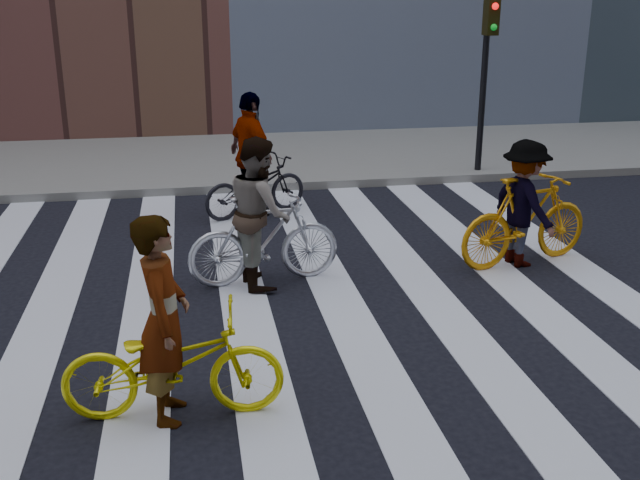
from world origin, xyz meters
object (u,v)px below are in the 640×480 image
object	(u,v)px
bike_yellow_left	(173,364)
rider_rear	(251,155)
bike_yellow_right	(526,220)
rider_right	(524,204)
rider_mid	(259,212)
bike_silver_mid	(264,239)
rider_left	(163,319)
traffic_signal	(487,57)
bike_dark_rear	(255,186)

from	to	relation	value
bike_yellow_left	rider_rear	size ratio (longest dim) A/B	0.94
bike_yellow_right	rider_right	xyz separation A→B (m)	(-0.05, 0.00, 0.23)
bike_yellow_left	rider_mid	size ratio (longest dim) A/B	1.01
rider_right	rider_rear	world-z (taller)	rider_rear
bike_silver_mid	bike_yellow_right	size ratio (longest dim) A/B	0.94
bike_yellow_left	rider_right	world-z (taller)	rider_right
bike_yellow_right	rider_rear	xyz separation A→B (m)	(-3.32, 2.89, 0.38)
bike_yellow_left	rider_left	world-z (taller)	rider_left
traffic_signal	bike_yellow_left	distance (m)	9.67
rider_mid	traffic_signal	bearing A→B (deg)	-52.46
traffic_signal	bike_yellow_left	size ratio (longest dim) A/B	1.79
bike_yellow_left	rider_rear	distance (m)	6.01
rider_mid	rider_rear	world-z (taller)	rider_rear
traffic_signal	rider_left	distance (m)	9.63
bike_yellow_right	rider_rear	size ratio (longest dim) A/B	1.02
bike_dark_rear	rider_right	size ratio (longest dim) A/B	1.08
bike_silver_mid	rider_left	xyz separation A→B (m)	(-1.13, -2.91, 0.33)
bike_yellow_right	rider_right	world-z (taller)	rider_right
rider_right	rider_left	bearing A→B (deg)	108.63
bike_yellow_right	traffic_signal	bearing A→B (deg)	-29.45
traffic_signal	rider_mid	xyz separation A→B (m)	(-4.70, -4.68, -1.36)
rider_mid	rider_rear	distance (m)	2.97
bike_silver_mid	rider_right	distance (m)	3.40
bike_silver_mid	rider_rear	world-z (taller)	rider_rear
bike_silver_mid	rider_right	bearing A→B (deg)	-96.12
bike_dark_rear	rider_right	bearing A→B (deg)	-156.31
rider_mid	rider_rear	xyz separation A→B (m)	(0.17, 2.96, 0.07)
traffic_signal	bike_dark_rear	xyz separation A→B (m)	(-4.48, -1.71, -1.81)
bike_dark_rear	rider_left	xyz separation A→B (m)	(-1.30, -5.87, 0.42)
bike_yellow_right	rider_right	distance (m)	0.23
rider_rear	traffic_signal	bearing A→B (deg)	-93.65
traffic_signal	rider_rear	distance (m)	5.01
bike_silver_mid	rider_left	distance (m)	3.14
rider_mid	rider_rear	bearing A→B (deg)	-10.63
bike_yellow_left	bike_silver_mid	distance (m)	3.10
bike_yellow_left	bike_yellow_right	world-z (taller)	bike_yellow_right
bike_silver_mid	bike_yellow_right	xyz separation A→B (m)	(3.44, 0.07, 0.04)
rider_right	rider_rear	bearing A→B (deg)	33.73
bike_silver_mid	rider_mid	distance (m)	0.35
rider_right	bike_yellow_right	bearing A→B (deg)	-104.78
rider_left	rider_mid	world-z (taller)	rider_mid
bike_yellow_right	rider_left	size ratio (longest dim) A/B	1.11
bike_yellow_left	rider_left	xyz separation A→B (m)	(-0.05, 0.00, 0.41)
bike_yellow_right	rider_rear	distance (m)	4.42
bike_yellow_left	rider_right	xyz separation A→B (m)	(4.47, 2.98, 0.34)
bike_silver_mid	rider_mid	bearing A→B (deg)	82.67
rider_right	rider_rear	size ratio (longest dim) A/B	0.84
traffic_signal	rider_right	xyz separation A→B (m)	(-1.26, -4.60, -1.45)
traffic_signal	rider_right	bearing A→B (deg)	-105.26
traffic_signal	rider_rear	xyz separation A→B (m)	(-4.53, -1.71, -1.29)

